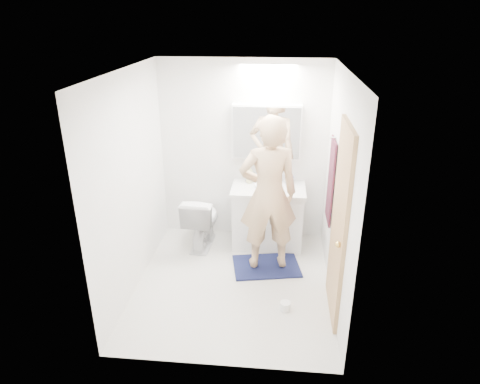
# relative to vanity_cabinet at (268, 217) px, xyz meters

# --- Properties ---
(floor) EXTENTS (2.50, 2.50, 0.00)m
(floor) POSITION_rel_vanity_cabinet_xyz_m (-0.35, -0.96, -0.39)
(floor) COLOR silver
(floor) RESTS_ON ground
(ceiling) EXTENTS (2.50, 2.50, 0.00)m
(ceiling) POSITION_rel_vanity_cabinet_xyz_m (-0.35, -0.96, 2.01)
(ceiling) COLOR white
(ceiling) RESTS_ON floor
(wall_back) EXTENTS (2.50, 0.00, 2.50)m
(wall_back) POSITION_rel_vanity_cabinet_xyz_m (-0.35, 0.29, 0.81)
(wall_back) COLOR white
(wall_back) RESTS_ON floor
(wall_front) EXTENTS (2.50, 0.00, 2.50)m
(wall_front) POSITION_rel_vanity_cabinet_xyz_m (-0.35, -2.21, 0.81)
(wall_front) COLOR white
(wall_front) RESTS_ON floor
(wall_left) EXTENTS (0.00, 2.50, 2.50)m
(wall_left) POSITION_rel_vanity_cabinet_xyz_m (-1.45, -0.96, 0.81)
(wall_left) COLOR white
(wall_left) RESTS_ON floor
(wall_right) EXTENTS (0.00, 2.50, 2.50)m
(wall_right) POSITION_rel_vanity_cabinet_xyz_m (0.75, -0.96, 0.81)
(wall_right) COLOR white
(wall_right) RESTS_ON floor
(vanity_cabinet) EXTENTS (0.90, 0.55, 0.78)m
(vanity_cabinet) POSITION_rel_vanity_cabinet_xyz_m (0.00, 0.00, 0.00)
(vanity_cabinet) COLOR white
(vanity_cabinet) RESTS_ON floor
(countertop) EXTENTS (0.95, 0.58, 0.04)m
(countertop) POSITION_rel_vanity_cabinet_xyz_m (0.00, -0.00, 0.41)
(countertop) COLOR silver
(countertop) RESTS_ON vanity_cabinet
(sink_basin) EXTENTS (0.36, 0.36, 0.03)m
(sink_basin) POSITION_rel_vanity_cabinet_xyz_m (0.00, 0.03, 0.45)
(sink_basin) COLOR white
(sink_basin) RESTS_ON countertop
(faucet) EXTENTS (0.02, 0.02, 0.16)m
(faucet) POSITION_rel_vanity_cabinet_xyz_m (0.00, 0.22, 0.51)
(faucet) COLOR silver
(faucet) RESTS_ON countertop
(medicine_cabinet) EXTENTS (0.88, 0.14, 0.70)m
(medicine_cabinet) POSITION_rel_vanity_cabinet_xyz_m (-0.05, 0.21, 1.11)
(medicine_cabinet) COLOR white
(medicine_cabinet) RESTS_ON wall_back
(mirror_panel) EXTENTS (0.84, 0.01, 0.66)m
(mirror_panel) POSITION_rel_vanity_cabinet_xyz_m (-0.05, 0.13, 1.11)
(mirror_panel) COLOR silver
(mirror_panel) RESTS_ON medicine_cabinet
(toilet) EXTENTS (0.45, 0.74, 0.73)m
(toilet) POSITION_rel_vanity_cabinet_xyz_m (-0.87, -0.12, -0.02)
(toilet) COLOR white
(toilet) RESTS_ON floor
(bath_rug) EXTENTS (0.89, 0.69, 0.02)m
(bath_rug) POSITION_rel_vanity_cabinet_xyz_m (0.01, -0.59, -0.38)
(bath_rug) COLOR #161C45
(bath_rug) RESTS_ON floor
(person) EXTENTS (0.75, 0.57, 1.86)m
(person) POSITION_rel_vanity_cabinet_xyz_m (0.01, -0.59, 0.59)
(person) COLOR tan
(person) RESTS_ON bath_rug
(door) EXTENTS (0.04, 0.80, 2.00)m
(door) POSITION_rel_vanity_cabinet_xyz_m (0.73, -1.31, 0.61)
(door) COLOR tan
(door) RESTS_ON wall_right
(door_knob) EXTENTS (0.06, 0.06, 0.06)m
(door_knob) POSITION_rel_vanity_cabinet_xyz_m (0.69, -1.61, 0.56)
(door_knob) COLOR gold
(door_knob) RESTS_ON door
(towel) EXTENTS (0.02, 0.42, 1.00)m
(towel) POSITION_rel_vanity_cabinet_xyz_m (0.73, -0.41, 0.71)
(towel) COLOR #101234
(towel) RESTS_ON wall_right
(towel_hook) EXTENTS (0.07, 0.02, 0.02)m
(towel_hook) POSITION_rel_vanity_cabinet_xyz_m (0.71, -0.41, 1.23)
(towel_hook) COLOR silver
(towel_hook) RESTS_ON wall_right
(soap_bottle_a) EXTENTS (0.11, 0.11, 0.25)m
(soap_bottle_a) POSITION_rel_vanity_cabinet_xyz_m (-0.26, 0.15, 0.55)
(soap_bottle_a) COLOR #C6BE80
(soap_bottle_a) RESTS_ON countertop
(soap_bottle_b) EXTENTS (0.11, 0.11, 0.18)m
(soap_bottle_b) POSITION_rel_vanity_cabinet_xyz_m (-0.12, 0.18, 0.52)
(soap_bottle_b) COLOR #62ACD2
(soap_bottle_b) RESTS_ON countertop
(toothbrush_cup) EXTENTS (0.12, 0.12, 0.10)m
(toothbrush_cup) POSITION_rel_vanity_cabinet_xyz_m (0.27, 0.16, 0.48)
(toothbrush_cup) COLOR #434ACB
(toothbrush_cup) RESTS_ON countertop
(toilet_paper_roll) EXTENTS (0.11, 0.11, 0.10)m
(toilet_paper_roll) POSITION_rel_vanity_cabinet_xyz_m (0.24, -1.39, -0.34)
(toilet_paper_roll) COLOR white
(toilet_paper_roll) RESTS_ON floor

